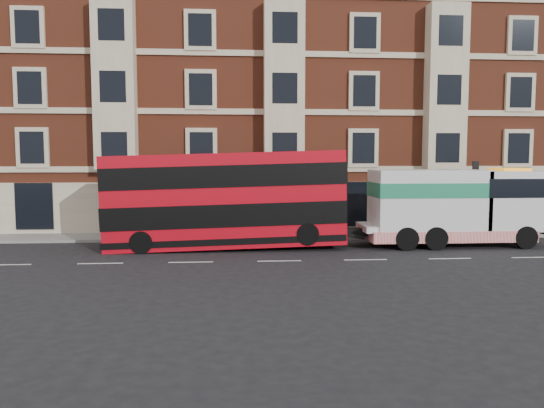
{
  "coord_description": "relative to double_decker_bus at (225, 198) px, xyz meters",
  "views": [
    {
      "loc": [
        -2.04,
        -23.74,
        4.7
      ],
      "look_at": [
        -0.04,
        4.0,
        2.26
      ],
      "focal_mm": 35.0,
      "sensor_mm": 36.0,
      "label": 1
    }
  ],
  "objects": [
    {
      "name": "tow_truck",
      "position": [
        12.06,
        0.0,
        -0.46
      ],
      "size": [
        9.74,
        2.88,
        4.06
      ],
      "color": "silver",
      "rests_on": "ground"
    },
    {
      "name": "sidewalk",
      "position": [
        2.49,
        3.92,
        -2.53
      ],
      "size": [
        90.0,
        3.0,
        0.15
      ],
      "primitive_type": "cube",
      "color": "slate",
      "rests_on": "ground"
    },
    {
      "name": "lamp_post_west",
      "position": [
        -3.51,
        2.62,
        0.07
      ],
      "size": [
        0.35,
        0.15,
        4.35
      ],
      "color": "black",
      "rests_on": "sidewalk"
    },
    {
      "name": "pedestrian",
      "position": [
        -3.35,
        2.82,
        -1.63
      ],
      "size": [
        0.67,
        0.51,
        1.66
      ],
      "primitive_type": "imported",
      "rotation": [
        0.0,
        0.0,
        -0.19
      ],
      "color": "#1A1933",
      "rests_on": "sidewalk"
    },
    {
      "name": "victorian_terrace",
      "position": [
        2.99,
        11.42,
        7.46
      ],
      "size": [
        45.0,
        12.0,
        20.4
      ],
      "color": "brown",
      "rests_on": "ground"
    },
    {
      "name": "ground",
      "position": [
        2.49,
        -3.58,
        -2.61
      ],
      "size": [
        120.0,
        120.0,
        0.0
      ],
      "primitive_type": "plane",
      "color": "black",
      "rests_on": "ground"
    },
    {
      "name": "double_decker_bus",
      "position": [
        0.0,
        0.0,
        0.0
      ],
      "size": [
        12.16,
        2.79,
        4.92
      ],
      "color": "red",
      "rests_on": "ground"
    },
    {
      "name": "lamp_post_east",
      "position": [
        14.49,
        2.62,
        0.07
      ],
      "size": [
        0.35,
        0.15,
        4.35
      ],
      "color": "black",
      "rests_on": "sidewalk"
    }
  ]
}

